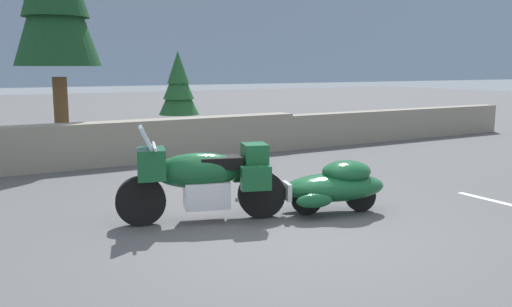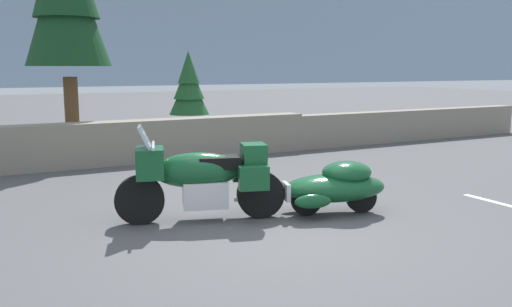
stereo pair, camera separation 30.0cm
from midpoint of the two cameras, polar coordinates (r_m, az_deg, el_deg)
name	(u,v)px [view 2 (the right image)]	position (r m, az deg, el deg)	size (l,w,h in m)	color
ground_plane	(275,232)	(6.91, 3.29, -8.40)	(80.00, 80.00, 0.00)	#4C4C4F
stone_guard_wall	(118,143)	(11.94, -13.81, 1.08)	(24.00, 0.59, 0.95)	gray
touring_motorcycle	(201,176)	(7.28, -4.76, -2.44)	(2.25, 1.15, 1.33)	black
car_shaped_trailer	(335,186)	(7.75, 9.53, -3.41)	(2.21, 1.12, 0.76)	black
pine_tree_secondary	(189,86)	(14.65, -6.59, 7.12)	(1.08, 1.08, 2.53)	brown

